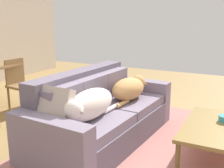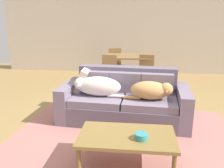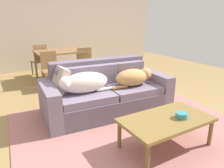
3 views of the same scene
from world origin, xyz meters
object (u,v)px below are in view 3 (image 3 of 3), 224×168
(bowl_on_coffee_table, at_px, (181,115))
(dining_chair_near_right, at_px, (86,63))
(dining_chair_near_left, at_px, (50,68))
(throw_pillow_by_left_arm, at_px, (59,80))
(dog_on_right_cushion, at_px, (134,77))
(coffee_table, at_px, (166,121))
(dining_chair_far_left, at_px, (40,59))
(couch, at_px, (105,93))
(dining_table, at_px, (61,53))
(dog_on_left_cushion, at_px, (83,83))

(bowl_on_coffee_table, height_order, dining_chair_near_right, dining_chair_near_right)
(dining_chair_near_left, bearing_deg, throw_pillow_by_left_arm, -98.61)
(dog_on_right_cushion, height_order, dining_chair_near_left, dining_chair_near_left)
(coffee_table, bearing_deg, dining_chair_far_left, 97.50)
(dining_chair_far_left, bearing_deg, bowl_on_coffee_table, 92.74)
(bowl_on_coffee_table, distance_m, dining_chair_near_right, 3.24)
(couch, relative_size, dining_chair_near_right, 2.58)
(throw_pillow_by_left_arm, relative_size, dining_table, 0.33)
(throw_pillow_by_left_arm, height_order, dining_chair_far_left, dining_chair_far_left)
(bowl_on_coffee_table, bearing_deg, dog_on_right_cushion, 82.20)
(coffee_table, bearing_deg, dining_table, 92.23)
(dog_on_left_cushion, height_order, dining_table, dog_on_left_cushion)
(bowl_on_coffee_table, bearing_deg, couch, 100.41)
(throw_pillow_by_left_arm, bearing_deg, coffee_table, -59.76)
(dining_table, bearing_deg, dining_chair_far_left, 124.61)
(dog_on_right_cushion, distance_m, throw_pillow_by_left_arm, 1.26)
(dog_on_right_cushion, bearing_deg, dining_table, 105.09)
(dog_on_left_cushion, height_order, dining_chair_far_left, dining_chair_far_left)
(dining_chair_near_left, bearing_deg, bowl_on_coffee_table, -75.26)
(couch, xyz_separation_m, dog_on_left_cushion, (-0.46, -0.14, 0.29))
(bowl_on_coffee_table, relative_size, dining_table, 0.12)
(couch, xyz_separation_m, dining_chair_near_right, (0.41, 1.77, 0.15))
(dining_chair_near_right, bearing_deg, coffee_table, -89.35)
(dining_chair_far_left, bearing_deg, dining_table, 117.85)
(dog_on_right_cushion, bearing_deg, dining_chair_near_left, 119.84)
(dining_table, bearing_deg, dining_chair_near_left, -128.78)
(dining_table, relative_size, dining_chair_near_left, 1.51)
(dog_on_right_cushion, bearing_deg, coffee_table, -101.85)
(couch, height_order, dining_chair_near_left, couch)
(bowl_on_coffee_table, height_order, dining_chair_far_left, dining_chair_far_left)
(dining_chair_far_left, bearing_deg, couch, 92.27)
(dining_chair_far_left, bearing_deg, throw_pillow_by_left_arm, 76.83)
(dining_chair_far_left, bearing_deg, dog_on_right_cushion, 99.33)
(bowl_on_coffee_table, bearing_deg, coffee_table, 154.02)
(dog_on_left_cushion, xyz_separation_m, dining_chair_far_left, (0.00, 3.04, -0.13))
(coffee_table, relative_size, dining_table, 0.89)
(bowl_on_coffee_table, height_order, dining_chair_near_left, dining_chair_near_left)
(dining_chair_near_left, distance_m, dining_chair_near_right, 0.91)
(coffee_table, distance_m, bowl_on_coffee_table, 0.20)
(dog_on_left_cushion, height_order, dining_chair_near_left, dining_chair_near_left)
(coffee_table, xyz_separation_m, dining_chair_far_left, (-0.57, 4.29, 0.13))
(dog_on_left_cushion, height_order, dog_on_right_cushion, dog_on_left_cushion)
(couch, distance_m, dog_on_left_cushion, 0.57)
(couch, bearing_deg, dining_table, 95.27)
(dog_on_right_cushion, height_order, dining_chair_far_left, dining_chair_far_left)
(throw_pillow_by_left_arm, height_order, bowl_on_coffee_table, throw_pillow_by_left_arm)
(dining_table, bearing_deg, dog_on_right_cushion, -79.19)
(dog_on_left_cushion, relative_size, dining_chair_far_left, 1.03)
(couch, height_order, dog_on_left_cushion, couch)
(throw_pillow_by_left_arm, bearing_deg, dining_chair_far_left, 83.59)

